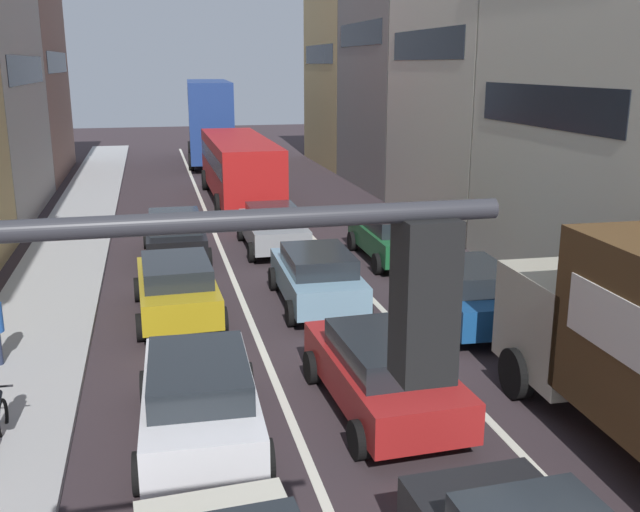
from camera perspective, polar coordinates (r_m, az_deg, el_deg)
The scene contains 14 objects.
sidewalk_left at distance 25.26m, azimuth -19.31°, elevation 0.31°, with size 2.60×64.00×0.14m, color #A8A8A8.
lane_stripe_left at distance 25.20m, azimuth -7.95°, elevation 0.84°, with size 0.16×60.00×0.01m, color silver.
lane_stripe_right at distance 25.72m, azimuth -0.39°, elevation 1.27°, with size 0.16×60.00×0.01m, color silver.
building_row_right at distance 30.31m, azimuth 14.22°, elevation 14.65°, with size 7.20×43.90×13.91m.
sedan_centre_lane_second at distance 13.08m, azimuth 5.02°, elevation -8.98°, with size 2.19×4.37×1.49m.
wagon_left_lane_second at distance 12.27m, azimuth -9.52°, elevation -10.82°, with size 2.17×4.35×1.49m.
hatchback_centre_lane_third at distance 18.63m, azimuth -0.24°, elevation -1.55°, with size 2.14×4.34×1.49m.
sedan_left_lane_third at distance 18.10m, azimuth -11.25°, elevation -2.35°, with size 2.16×4.35×1.49m.
coupe_centre_lane_fourth at distance 24.28m, azimuth -3.73°, elevation 2.33°, with size 2.09×4.31×1.49m.
sedan_left_lane_fourth at distance 23.62m, azimuth -11.38°, elevation 1.71°, with size 2.07×4.31×1.49m.
sedan_right_lane_behind_truck at distance 17.73m, azimuth 11.57°, elevation -2.73°, with size 2.28×4.41×1.49m.
wagon_right_lane_far at distance 23.00m, azimuth 5.78°, elevation 1.58°, with size 2.11×4.32×1.49m.
bus_mid_queue_primary at distance 32.70m, azimuth -6.42°, elevation 7.26°, with size 2.81×10.50×2.90m.
bus_far_queue_secondary at distance 46.40m, azimuth -8.75°, elevation 10.76°, with size 3.21×10.62×5.06m.
Camera 1 is at (-3.84, -4.36, 6.09)m, focal length 40.50 mm.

